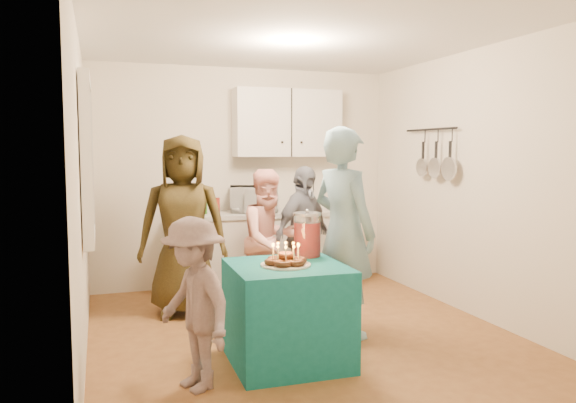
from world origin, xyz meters
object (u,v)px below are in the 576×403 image
object	(u,v)px
microwave	(254,199)
woman_back_center	(270,240)
counter	(268,252)
woman_back_left	(183,225)
party_table	(287,314)
punch_jar	(307,236)
man_birthday	(344,232)
child_near_left	(194,304)
woman_back_right	(303,234)

from	to	relation	value
microwave	woman_back_center	xyz separation A→B (m)	(-0.07, -0.87, -0.34)
counter	woman_back_left	world-z (taller)	woman_back_left
party_table	punch_jar	world-z (taller)	punch_jar
man_birthday	woman_back_left	world-z (taller)	man_birthday
counter	child_near_left	xyz separation A→B (m)	(-1.28, -2.56, 0.16)
party_table	microwave	bearing A→B (deg)	81.03
party_table	man_birthday	size ratio (longest dim) A/B	0.46
punch_jar	woman_back_center	bearing A→B (deg)	88.48
counter	woman_back_right	xyz separation A→B (m)	(0.20, -0.68, 0.30)
woman_back_center	man_birthday	bearing A→B (deg)	-85.42
woman_back_right	microwave	bearing A→B (deg)	84.80
microwave	child_near_left	size ratio (longest dim) A/B	0.46
man_birthday	woman_back_center	xyz separation A→B (m)	(-0.38, 0.98, -0.20)
punch_jar	woman_back_left	size ratio (longest dim) A/B	0.19
woman_back_center	woman_back_left	bearing A→B (deg)	156.23
woman_back_right	counter	bearing A→B (deg)	72.90
man_birthday	child_near_left	world-z (taller)	man_birthday
punch_jar	woman_back_right	size ratio (longest dim) A/B	0.23
man_birthday	woman_back_right	size ratio (longest dim) A/B	1.25
counter	woman_back_right	size ratio (longest dim) A/B	1.51
punch_jar	counter	bearing A→B (deg)	82.56
counter	party_table	bearing A→B (deg)	-102.95
punch_jar	man_birthday	distance (m)	0.45
counter	child_near_left	distance (m)	2.87
microwave	woman_back_right	size ratio (longest dim) A/B	0.37
microwave	woman_back_left	bearing A→B (deg)	-128.05
man_birthday	woman_back_left	distance (m)	1.65
child_near_left	microwave	bearing A→B (deg)	135.54
counter	woman_back_center	bearing A→B (deg)	-105.13
punch_jar	child_near_left	world-z (taller)	child_near_left
woman_back_left	woman_back_center	distance (m)	0.88
party_table	woman_back_left	bearing A→B (deg)	110.13
party_table	punch_jar	xyz separation A→B (m)	(0.26, 0.27, 0.55)
microwave	woman_back_left	world-z (taller)	woman_back_left
woman_back_right	child_near_left	size ratio (longest dim) A/B	1.23
microwave	man_birthday	world-z (taller)	man_birthday
child_near_left	punch_jar	bearing A→B (deg)	96.49
woman_back_right	party_table	bearing A→B (deg)	-147.25
microwave	woman_back_left	distance (m)	1.21
punch_jar	woman_back_center	size ratio (longest dim) A/B	0.24
party_table	man_birthday	bearing A→B (deg)	34.17
man_birthday	child_near_left	distance (m)	1.63
counter	microwave	size ratio (longest dim) A/B	4.03
counter	man_birthday	bearing A→B (deg)	-85.46
child_near_left	man_birthday	bearing A→B (deg)	95.73
counter	microwave	xyz separation A→B (m)	(-0.17, 0.00, 0.63)
microwave	child_near_left	xyz separation A→B (m)	(-1.12, -2.56, -0.47)
party_table	punch_jar	size ratio (longest dim) A/B	2.50
man_birthday	child_near_left	size ratio (longest dim) A/B	1.55
woman_back_right	woman_back_left	bearing A→B (deg)	150.35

